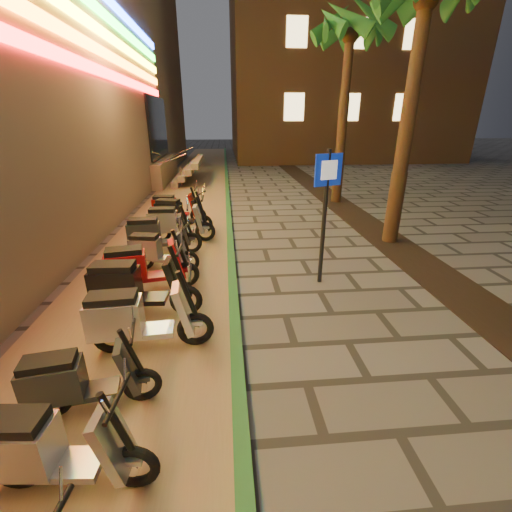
{
  "coord_description": "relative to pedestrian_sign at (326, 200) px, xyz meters",
  "views": [
    {
      "loc": [
        -0.98,
        -1.78,
        3.21
      ],
      "look_at": [
        -0.53,
        3.22,
        1.2
      ],
      "focal_mm": 24.0,
      "sensor_mm": 36.0,
      "label": 1
    }
  ],
  "objects": [
    {
      "name": "green_curb",
      "position": [
        -1.85,
        5.38,
        -1.7
      ],
      "size": [
        0.18,
        60.0,
        0.1
      ],
      "primitive_type": "cube",
      "color": "#235F2B",
      "rests_on": "ground"
    },
    {
      "name": "scooter_5",
      "position": [
        -3.7,
        -3.16,
        -1.3
      ],
      "size": [
        1.48,
        0.63,
        1.04
      ],
      "rotation": [
        0.0,
        0.0,
        0.17
      ],
      "color": "black",
      "rests_on": "ground"
    },
    {
      "name": "scooter_8",
      "position": [
        -3.62,
        -0.15,
        -1.21
      ],
      "size": [
        1.78,
        0.78,
        1.25
      ],
      "rotation": [
        0.0,
        0.0,
        0.19
      ],
      "color": "black",
      "rests_on": "ground"
    },
    {
      "name": "palm_d",
      "position": [
        2.65,
        7.38,
        4.19
      ],
      "size": [
        2.97,
        3.02,
        7.16
      ],
      "color": "#472D19",
      "rests_on": "ground"
    },
    {
      "name": "scooter_10",
      "position": [
        -3.7,
        1.87,
        -1.21
      ],
      "size": [
        1.8,
        0.63,
        1.26
      ],
      "rotation": [
        0.0,
        0.0,
        0.08
      ],
      "color": "black",
      "rests_on": "ground"
    },
    {
      "name": "scooter_7",
      "position": [
        -3.56,
        -1.05,
        -1.19
      ],
      "size": [
        1.85,
        0.65,
        1.3
      ],
      "rotation": [
        0.0,
        0.0,
        -0.04
      ],
      "color": "black",
      "rests_on": "ground"
    },
    {
      "name": "planting_strip",
      "position": [
        2.65,
        0.38,
        -1.74
      ],
      "size": [
        1.2,
        40.0,
        0.02
      ],
      "primitive_type": "cube",
      "color": "black",
      "rests_on": "ground"
    },
    {
      "name": "pedestrian_sign",
      "position": [
        0.0,
        0.0,
        0.0
      ],
      "size": [
        0.57,
        0.24,
        2.71
      ],
      "rotation": [
        0.0,
        0.0,
        0.35
      ],
      "color": "black",
      "rests_on": "ground"
    },
    {
      "name": "scooter_12",
      "position": [
        -3.42,
        3.9,
        -1.21
      ],
      "size": [
        1.77,
        0.93,
        1.25
      ],
      "rotation": [
        0.0,
        0.0,
        -0.3
      ],
      "color": "black",
      "rests_on": "ground"
    },
    {
      "name": "apartment_block",
      "position": [
        8.05,
        27.37,
        10.75
      ],
      "size": [
        18.0,
        16.06,
        25.0
      ],
      "color": "brown",
      "rests_on": "ground"
    },
    {
      "name": "scooter_6",
      "position": [
        -3.29,
        -2.04,
        -1.21
      ],
      "size": [
        1.78,
        0.62,
        1.25
      ],
      "rotation": [
        0.0,
        0.0,
        0.07
      ],
      "color": "black",
      "rests_on": "ground"
    },
    {
      "name": "scooter_13",
      "position": [
        -3.67,
        4.71,
        -1.23
      ],
      "size": [
        1.72,
        0.6,
        1.21
      ],
      "rotation": [
        0.0,
        0.0,
        -0.06
      ],
      "color": "black",
      "rests_on": "ground"
    },
    {
      "name": "scooter_4",
      "position": [
        -3.61,
        -4.06,
        -1.27
      ],
      "size": [
        1.59,
        0.56,
        1.12
      ],
      "rotation": [
        0.0,
        0.0,
        -0.08
      ],
      "color": "black",
      "rests_on": "ground"
    },
    {
      "name": "scooter_9",
      "position": [
        -3.54,
        0.94,
        -1.28
      ],
      "size": [
        1.56,
        0.67,
        1.1
      ],
      "rotation": [
        0.0,
        0.0,
        -0.17
      ],
      "color": "black",
      "rests_on": "ground"
    },
    {
      "name": "parking_strip",
      "position": [
        -3.55,
        5.38,
        -1.75
      ],
      "size": [
        3.4,
        60.0,
        0.01
      ],
      "primitive_type": "cube",
      "color": "#8C7251",
      "rests_on": "ground"
    },
    {
      "name": "scooter_11",
      "position": [
        -3.4,
        2.85,
        -1.2
      ],
      "size": [
        1.8,
        0.63,
        1.28
      ],
      "rotation": [
        0.0,
        0.0,
        -0.01
      ],
      "color": "black",
      "rests_on": "ground"
    }
  ]
}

